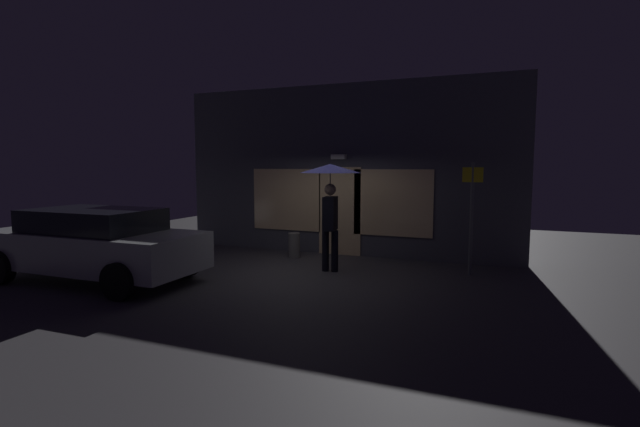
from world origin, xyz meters
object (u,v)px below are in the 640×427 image
parked_car (94,243)px  sidewalk_bollard (294,245)px  street_sign_post (472,212)px  person_with_umbrella (330,185)px

parked_car → sidewalk_bollard: (2.59, 3.56, -0.43)m
parked_car → street_sign_post: size_ratio=1.88×
street_sign_post → person_with_umbrella: bearing=-164.8°
person_with_umbrella → parked_car: person_with_umbrella is taller
street_sign_post → sidewalk_bollard: bearing=175.8°
person_with_umbrella → parked_car: size_ratio=0.52×
parked_car → street_sign_post: (6.72, 3.25, 0.58)m
parked_car → person_with_umbrella: bearing=31.2°
person_with_umbrella → parked_car: bearing=113.9°
street_sign_post → sidewalk_bollard: size_ratio=3.82×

